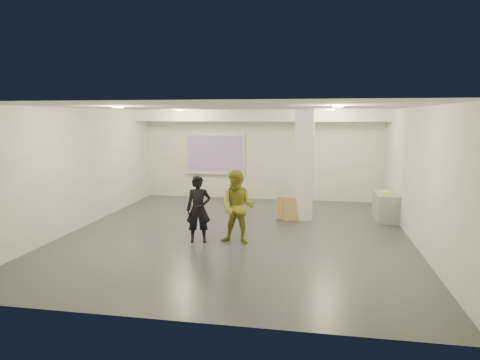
% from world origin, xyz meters
% --- Properties ---
extents(floor, '(8.00, 9.00, 0.01)m').
position_xyz_m(floor, '(0.00, 0.00, 0.00)').
color(floor, '#35383C').
rests_on(floor, ground).
extents(ceiling, '(8.00, 9.00, 0.01)m').
position_xyz_m(ceiling, '(0.00, 0.00, 3.00)').
color(ceiling, silver).
rests_on(ceiling, floor).
extents(wall_back, '(8.00, 0.01, 3.00)m').
position_xyz_m(wall_back, '(0.00, 4.50, 1.50)').
color(wall_back, silver).
rests_on(wall_back, floor).
extents(wall_front, '(8.00, 0.01, 3.00)m').
position_xyz_m(wall_front, '(0.00, -4.50, 1.50)').
color(wall_front, silver).
rests_on(wall_front, floor).
extents(wall_left, '(0.01, 9.00, 3.00)m').
position_xyz_m(wall_left, '(-4.00, 0.00, 1.50)').
color(wall_left, silver).
rests_on(wall_left, floor).
extents(wall_right, '(0.01, 9.00, 3.00)m').
position_xyz_m(wall_right, '(4.00, 0.00, 1.50)').
color(wall_right, silver).
rests_on(wall_right, floor).
extents(soffit_band, '(8.00, 1.10, 0.36)m').
position_xyz_m(soffit_band, '(0.00, 3.95, 2.82)').
color(soffit_band, white).
rests_on(soffit_band, ceiling).
extents(downlight_nw, '(0.22, 0.22, 0.02)m').
position_xyz_m(downlight_nw, '(-2.20, 2.50, 2.98)').
color(downlight_nw, '#FFED89').
rests_on(downlight_nw, ceiling).
extents(downlight_ne, '(0.22, 0.22, 0.02)m').
position_xyz_m(downlight_ne, '(2.20, 2.50, 2.98)').
color(downlight_ne, '#FFED89').
rests_on(downlight_ne, ceiling).
extents(downlight_sw, '(0.22, 0.22, 0.02)m').
position_xyz_m(downlight_sw, '(-2.20, -1.50, 2.98)').
color(downlight_sw, '#FFED89').
rests_on(downlight_sw, ceiling).
extents(downlight_se, '(0.22, 0.22, 0.02)m').
position_xyz_m(downlight_se, '(2.20, -1.50, 2.98)').
color(downlight_se, '#FFED89').
rests_on(downlight_se, ceiling).
extents(column, '(0.52, 0.52, 3.00)m').
position_xyz_m(column, '(1.50, 1.80, 1.50)').
color(column, white).
rests_on(column, floor).
extents(projection_screen, '(2.10, 0.13, 1.42)m').
position_xyz_m(projection_screen, '(-1.60, 4.45, 1.53)').
color(projection_screen, silver).
rests_on(projection_screen, wall_back).
extents(credenza, '(0.55, 1.28, 0.74)m').
position_xyz_m(credenza, '(3.72, 2.15, 0.37)').
color(credenza, gray).
rests_on(credenza, floor).
extents(papers_stack, '(0.38, 0.43, 0.02)m').
position_xyz_m(papers_stack, '(3.67, 2.29, 0.75)').
color(papers_stack, silver).
rests_on(papers_stack, credenza).
extents(postit_pad, '(0.26, 0.33, 0.03)m').
position_xyz_m(postit_pad, '(3.71, 1.98, 0.76)').
color(postit_pad, '#CFE12A').
rests_on(postit_pad, credenza).
extents(cardboard_back, '(0.58, 0.24, 0.61)m').
position_xyz_m(cardboard_back, '(1.07, 1.64, 0.31)').
color(cardboard_back, '#A07F4F').
rests_on(cardboard_back, floor).
extents(cardboard_front, '(0.56, 0.29, 0.59)m').
position_xyz_m(cardboard_front, '(1.27, 1.58, 0.30)').
color(cardboard_front, '#A07F4F').
rests_on(cardboard_front, floor).
extents(woman, '(0.62, 0.49, 1.50)m').
position_xyz_m(woman, '(-0.72, -0.80, 0.75)').
color(woman, black).
rests_on(woman, floor).
extents(man, '(0.86, 0.70, 1.63)m').
position_xyz_m(man, '(0.15, -0.75, 0.82)').
color(man, olive).
rests_on(man, floor).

